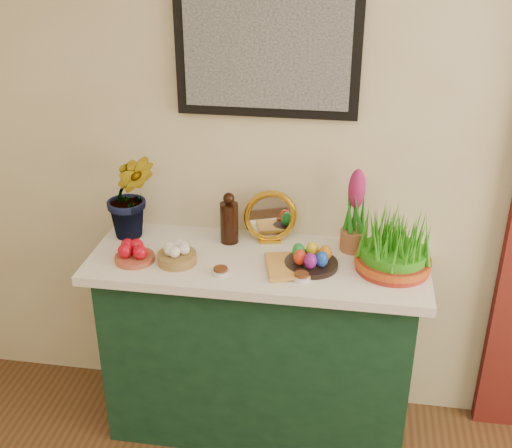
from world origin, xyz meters
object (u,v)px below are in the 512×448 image
Objects in this scene: book at (267,266)px; wheatgrass_sabzeh at (394,245)px; sideboard at (258,349)px; mirror at (270,217)px; hyacinth_green at (129,182)px.

wheatgrass_sabzeh reaches higher than book.
mirror is at bearing 80.30° from sideboard.
mirror is 0.27m from book.
sideboard is 0.93m from hyacinth_green.
mirror is at bearing -9.84° from hyacinth_green.
sideboard is at bearing 179.07° from wheatgrass_sabzeh.
book is at bearing -85.18° from mirror.
hyacinth_green is 2.16× the size of mirror.
book is (0.02, -0.26, -0.10)m from mirror.
book is (0.62, -0.20, -0.24)m from hyacinth_green.
wheatgrass_sabzeh is (0.55, -0.01, 0.57)m from sideboard.
hyacinth_green reaches higher than wheatgrass_sabzeh.
mirror is 0.78× the size of wheatgrass_sabzeh.
hyacinth_green is at bearing 173.84° from wheatgrass_sabzeh.
hyacinth_green is (-0.57, 0.11, 0.72)m from sideboard.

